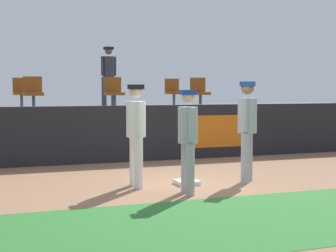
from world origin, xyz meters
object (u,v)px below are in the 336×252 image
(player_fielder_home, at_px, (136,128))
(player_runner_visitor, at_px, (188,134))
(seat_back_right, at_px, (173,90))
(seat_back_left, at_px, (21,91))
(seat_front_left, at_px, (33,91))
(player_coach_visitor, at_px, (247,124))
(first_base, at_px, (187,182))
(seat_front_right, at_px, (199,91))
(seat_front_center, at_px, (114,91))
(spectator_hooded, at_px, (109,72))

(player_fielder_home, bearing_deg, player_runner_visitor, 36.00)
(seat_back_right, bearing_deg, seat_back_left, -180.00)
(seat_front_left, bearing_deg, player_coach_visitor, -55.24)
(first_base, bearing_deg, seat_front_right, 64.14)
(seat_front_left, bearing_deg, seat_front_right, -0.00)
(player_runner_visitor, relative_size, seat_front_right, 2.05)
(player_coach_visitor, height_order, seat_back_right, seat_back_right)
(player_fielder_home, relative_size, seat_front_center, 2.16)
(player_coach_visitor, bearing_deg, spectator_hooded, -134.13)
(player_fielder_home, bearing_deg, spectator_hooded, 171.67)
(first_base, xyz_separation_m, seat_front_left, (-2.22, 4.74, 1.63))
(player_fielder_home, xyz_separation_m, seat_front_center, (0.77, 4.63, 0.62))
(seat_front_right, xyz_separation_m, spectator_hooded, (-2.01, 2.33, 0.57))
(seat_front_center, height_order, seat_back_right, same)
(seat_front_center, distance_m, seat_front_right, 2.45)
(first_base, height_order, player_runner_visitor, player_runner_visitor)
(seat_back_right, bearing_deg, spectator_hooded, 164.42)
(seat_front_center, height_order, seat_front_right, same)
(seat_front_center, relative_size, seat_back_right, 1.00)
(seat_front_left, distance_m, spectator_hooded, 3.47)
(player_coach_visitor, bearing_deg, seat_front_left, -106.29)
(seat_front_right, relative_size, spectator_hooded, 0.47)
(first_base, distance_m, seat_front_right, 5.51)
(first_base, bearing_deg, player_fielder_home, 173.47)
(player_runner_visitor, bearing_deg, spectator_hooded, -177.41)
(player_fielder_home, xyz_separation_m, seat_back_left, (-1.44, 6.43, 0.62))
(seat_front_center, xyz_separation_m, spectator_hooded, (0.44, 2.33, 0.57))
(player_runner_visitor, relative_size, seat_front_center, 2.05)
(first_base, bearing_deg, spectator_hooded, 87.72)
(player_fielder_home, xyz_separation_m, player_coach_visitor, (2.08, -0.23, 0.04))
(seat_back_left, bearing_deg, seat_front_center, -39.24)
(player_coach_visitor, height_order, seat_back_left, seat_back_left)
(player_fielder_home, relative_size, seat_back_left, 2.16)
(player_coach_visitor, distance_m, seat_back_right, 6.77)
(player_runner_visitor, bearing_deg, seat_front_right, 161.66)
(first_base, distance_m, spectator_hooded, 7.41)
(player_fielder_home, xyz_separation_m, seat_front_right, (3.22, 4.63, 0.62))
(seat_front_center, height_order, seat_front_left, same)
(seat_back_right, relative_size, spectator_hooded, 0.47)
(player_coach_visitor, bearing_deg, seat_back_left, -113.22)
(first_base, bearing_deg, seat_back_left, 109.87)
(player_fielder_home, relative_size, seat_front_left, 2.16)
(player_fielder_home, distance_m, seat_back_left, 6.62)
(spectator_hooded, bearing_deg, seat_front_right, 119.09)
(player_fielder_home, relative_size, player_runner_visitor, 1.05)
(first_base, xyz_separation_m, spectator_hooded, (0.28, 7.07, 2.20))
(player_runner_visitor, xyz_separation_m, seat_back_left, (-2.05, 7.33, 0.67))
(first_base, height_order, seat_back_left, seat_back_left)
(player_runner_visitor, height_order, seat_front_right, seat_front_right)
(player_fielder_home, distance_m, seat_front_right, 5.68)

